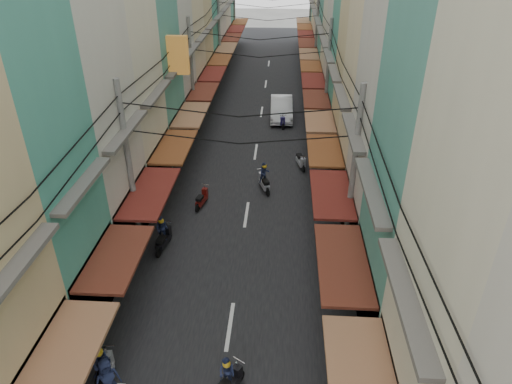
% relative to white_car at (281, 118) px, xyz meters
% --- Properties ---
extents(ground, '(160.00, 160.00, 0.00)m').
position_rel_white_car_xyz_m(ground, '(-1.66, -20.76, 0.00)').
color(ground, slate).
rests_on(ground, ground).
extents(road, '(10.00, 80.00, 0.02)m').
position_rel_white_car_xyz_m(road, '(-1.66, -0.76, 0.01)').
color(road, black).
rests_on(road, ground).
extents(sidewalk_left, '(3.00, 80.00, 0.06)m').
position_rel_white_car_xyz_m(sidewalk_left, '(-8.16, -0.76, 0.03)').
color(sidewalk_left, gray).
rests_on(sidewalk_left, ground).
extents(sidewalk_right, '(3.00, 80.00, 0.06)m').
position_rel_white_car_xyz_m(sidewalk_right, '(4.84, -0.76, 0.03)').
color(sidewalk_right, gray).
rests_on(sidewalk_right, ground).
extents(building_row_right, '(7.80, 68.98, 22.59)m').
position_rel_white_car_xyz_m(building_row_right, '(6.25, -4.31, 9.41)').
color(building_row_right, teal).
rests_on(building_row_right, ground).
extents(utility_poles, '(10.20, 66.13, 8.20)m').
position_rel_white_car_xyz_m(utility_poles, '(-1.66, -5.75, 6.59)').
color(utility_poles, gray).
rests_on(utility_poles, ground).
extents(white_car, '(5.84, 2.42, 2.04)m').
position_rel_white_car_xyz_m(white_car, '(0.00, 0.00, 0.00)').
color(white_car, silver).
rests_on(white_car, ground).
extents(bicycle, '(1.69, 1.20, 1.09)m').
position_rel_white_car_xyz_m(bicycle, '(5.84, -23.76, 0.00)').
color(bicycle, black).
rests_on(bicycle, ground).
extents(moving_scooters, '(7.28, 25.81, 1.95)m').
position_rel_white_car_xyz_m(moving_scooters, '(-2.79, -17.28, 0.54)').
color(moving_scooters, black).
rests_on(moving_scooters, ground).
extents(pedestrians, '(12.16, 24.98, 2.24)m').
position_rel_white_car_xyz_m(pedestrians, '(-5.40, -20.17, 1.05)').
color(pedestrians, '#281E29').
rests_on(pedestrians, ground).
extents(traffic_sign, '(0.10, 0.65, 2.94)m').
position_rel_white_car_xyz_m(traffic_sign, '(3.85, -22.97, 2.15)').
color(traffic_sign, gray).
rests_on(traffic_sign, ground).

